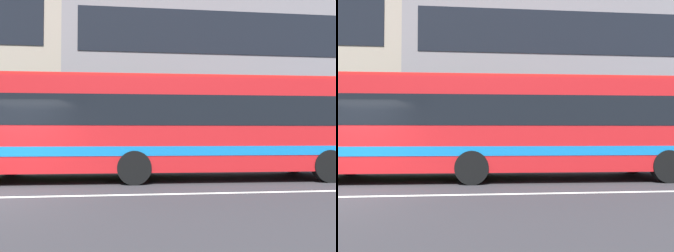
% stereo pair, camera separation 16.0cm
% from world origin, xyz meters
% --- Properties ---
extents(apartment_block_right, '(22.87, 9.21, 13.12)m').
position_xyz_m(apartment_block_right, '(10.68, 15.10, 6.56)').
color(apartment_block_right, gray).
rests_on(apartment_block_right, ground_plane).
extents(transit_bus, '(12.44, 2.87, 3.31)m').
position_xyz_m(transit_bus, '(4.28, 2.69, 1.83)').
color(transit_bus, red).
rests_on(transit_bus, ground_plane).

